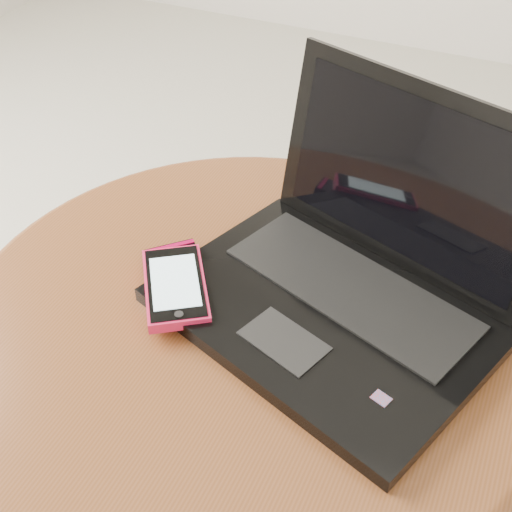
% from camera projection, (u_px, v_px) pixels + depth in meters
% --- Properties ---
extents(table, '(0.68, 0.68, 0.54)m').
position_uv_depth(table, '(247.00, 376.00, 0.85)').
color(table, brown).
rests_on(table, ground).
extents(laptop, '(0.42, 0.39, 0.23)m').
position_uv_depth(laptop, '(348.00, 276.00, 0.76)').
color(laptop, black).
rests_on(laptop, table).
extents(phone_black, '(0.13, 0.13, 0.01)m').
position_uv_depth(phone_black, '(182.00, 278.00, 0.81)').
color(phone_black, black).
rests_on(phone_black, table).
extents(phone_pink, '(0.13, 0.14, 0.02)m').
position_uv_depth(phone_pink, '(175.00, 286.00, 0.78)').
color(phone_pink, '#E71E50').
rests_on(phone_pink, phone_black).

